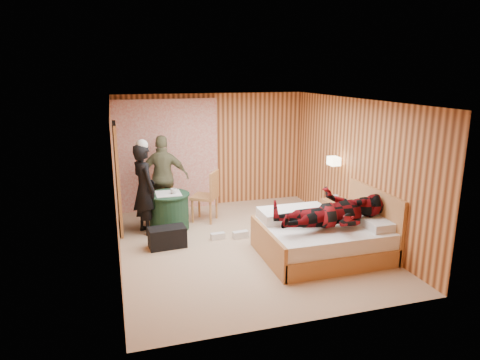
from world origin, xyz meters
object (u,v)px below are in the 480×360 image
object	(u,v)px
duffel_bag	(167,237)
round_table	(169,211)
bed	(323,237)
man_on_bed	(333,203)
chair_far	(164,193)
woman_standing	(144,189)
nightstand	(338,216)
wall_lamp	(334,161)
chair_near	(209,192)
man_at_table	(164,177)

from	to	relation	value
duffel_bag	round_table	bearing A→B (deg)	75.97
bed	man_on_bed	distance (m)	0.69
bed	chair_far	distance (m)	3.45
bed	woman_standing	world-z (taller)	woman_standing
nightstand	man_on_bed	xyz separation A→B (m)	(-0.73, -1.09, 0.65)
bed	duffel_bag	bearing A→B (deg)	156.92
duffel_bag	man_on_bed	distance (m)	2.87
wall_lamp	duffel_bag	size ratio (longest dim) A/B	0.41
wall_lamp	chair_far	size ratio (longest dim) A/B	0.28
chair_near	woman_standing	xyz separation A→B (m)	(-1.27, -0.28, 0.24)
wall_lamp	round_table	distance (m)	3.30
chair_far	chair_near	size ratio (longest dim) A/B	0.89
duffel_bag	chair_near	bearing A→B (deg)	43.97
bed	man_on_bed	size ratio (longest dim) A/B	1.12
wall_lamp	man_at_table	world-z (taller)	man_at_table
wall_lamp	nightstand	distance (m)	1.05
man_on_bed	chair_far	bearing A→B (deg)	129.64
bed	woman_standing	size ratio (longest dim) A/B	1.17
bed	duffel_bag	distance (m)	2.65
nightstand	round_table	bearing A→B (deg)	160.78
nightstand	chair_far	xyz separation A→B (m)	(-3.04, 1.70, 0.23)
man_at_table	man_on_bed	distance (m)	3.65
woman_standing	man_at_table	xyz separation A→B (m)	(0.44, 0.74, 0.01)
chair_far	duffel_bag	distance (m)	1.58
chair_far	chair_near	world-z (taller)	chair_near
chair_near	woman_standing	bearing A→B (deg)	-45.64
nightstand	duffel_bag	world-z (taller)	nightstand
chair_far	man_on_bed	distance (m)	3.65
bed	chair_near	size ratio (longest dim) A/B	1.91
chair_far	bed	bearing A→B (deg)	-52.06
chair_far	woman_standing	bearing A→B (deg)	-125.52
nightstand	chair_near	world-z (taller)	chair_near
bed	chair_far	xyz separation A→B (m)	(-2.29, 2.57, 0.23)
man_at_table	bed	bearing A→B (deg)	143.58
woman_standing	man_on_bed	world-z (taller)	man_on_bed
nightstand	chair_near	distance (m)	2.57
chair_far	duffel_bag	size ratio (longest dim) A/B	1.48
chair_far	round_table	bearing A→B (deg)	-93.32
nightstand	bed	bearing A→B (deg)	-131.11
nightstand	round_table	xyz separation A→B (m)	(-3.04, 1.06, 0.05)
bed	man_on_bed	bearing A→B (deg)	-83.99
wall_lamp	round_table	size ratio (longest dim) A/B	0.32
chair_near	duffel_bag	bearing A→B (deg)	-9.79
bed	chair_near	xyz separation A→B (m)	(-1.45, 2.14, 0.30)
nightstand	chair_far	world-z (taller)	chair_far
chair_far	chair_near	distance (m)	0.94
man_at_table	man_on_bed	xyz separation A→B (m)	(2.31, -2.82, 0.10)
wall_lamp	nightstand	world-z (taller)	wall_lamp
nightstand	woman_standing	distance (m)	3.66
man_at_table	chair_near	bearing A→B (deg)	163.49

